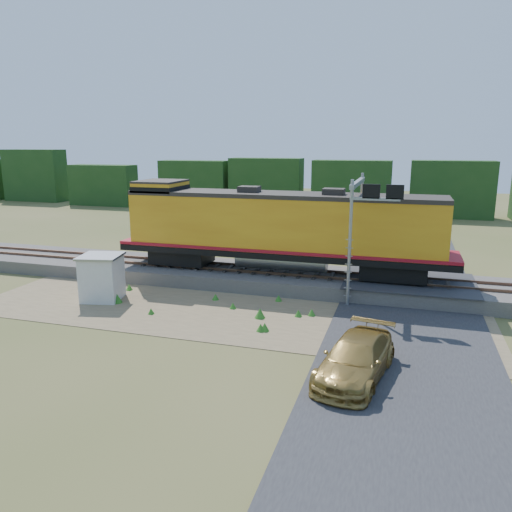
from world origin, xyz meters
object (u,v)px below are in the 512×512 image
(shed, at_px, (102,277))
(signal_gantry, at_px, (362,207))
(car, at_px, (356,359))
(locomotive, at_px, (277,228))

(shed, distance_m, signal_gantry, 14.51)
(car, bearing_deg, signal_gantry, 105.06)
(car, bearing_deg, locomotive, 127.91)
(shed, bearing_deg, locomotive, 21.59)
(shed, height_order, signal_gantry, signal_gantry)
(signal_gantry, xyz_separation_m, car, (0.90, -10.29, -4.22))
(shed, relative_size, signal_gantry, 0.38)
(shed, bearing_deg, car, -33.28)
(locomotive, xyz_separation_m, shed, (-8.27, -5.56, -2.22))
(signal_gantry, height_order, car, signal_gantry)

